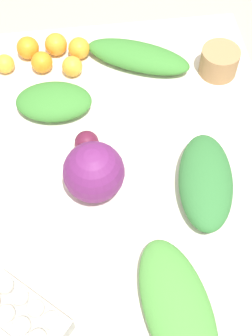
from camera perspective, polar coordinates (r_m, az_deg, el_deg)
name	(u,v)px	position (r m, az deg, el deg)	size (l,w,h in m)	color
ground_plane	(126,264)	(2.11, 0.00, -11.58)	(8.00, 8.00, 0.00)	#B2A899
dining_table	(126,188)	(1.49, 0.00, -2.44)	(1.30, 0.99, 0.78)	silver
cabbage_purple	(94,172)	(1.31, -3.95, -0.51)	(0.17, 0.17, 0.17)	#6B2366
egg_carton	(23,314)	(1.22, -12.44, -17.00)	(0.24, 0.25, 0.09)	#A8A8A3
paper_bag	(219,62)	(1.66, 11.29, 12.61)	(0.13, 0.13, 0.09)	#A87F51
greens_bunch_chard	(138,56)	(1.66, 1.49, 13.44)	(0.37, 0.13, 0.07)	#3D8433
greens_bunch_dandelion	(206,181)	(1.36, 9.67, -1.59)	(0.32, 0.16, 0.09)	#337538
greens_bunch_kale	(54,101)	(1.54, -8.79, 8.02)	(0.25, 0.16, 0.07)	#3D8433
greens_bunch_beet_tops	(177,308)	(1.21, 6.28, -16.64)	(0.38, 0.17, 0.07)	#4C933D
beet_root	(87,143)	(1.43, -4.81, 3.10)	(0.07, 0.07, 0.07)	#5B1933
orange_0	(42,62)	(1.66, -10.22, 12.57)	(0.07, 0.07, 0.07)	orange
orange_1	(5,64)	(1.69, -14.55, 12.19)	(0.07, 0.07, 0.07)	#F9A833
orange_2	(56,44)	(1.71, -8.54, 14.69)	(0.08, 0.08, 0.08)	orange
orange_3	(28,48)	(1.72, -11.88, 14.15)	(0.08, 0.08, 0.08)	orange
orange_4	(72,66)	(1.64, -6.57, 12.20)	(0.07, 0.07, 0.07)	#F9A833
orange_5	(79,48)	(1.69, -5.75, 14.33)	(0.08, 0.08, 0.08)	orange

